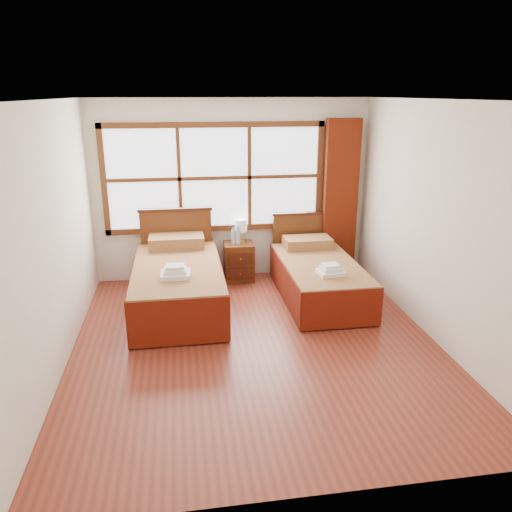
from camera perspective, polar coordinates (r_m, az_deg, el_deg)
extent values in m
plane|color=maroon|center=(5.65, -0.03, -9.95)|extent=(4.50, 4.50, 0.00)
plane|color=white|center=(4.98, -0.03, 17.45)|extent=(4.50, 4.50, 0.00)
plane|color=silver|center=(7.34, -2.76, 7.46)|extent=(4.00, 0.00, 4.00)
plane|color=silver|center=(5.26, -22.13, 1.78)|extent=(0.00, 4.50, 4.50)
plane|color=silver|center=(5.81, 19.90, 3.51)|extent=(0.00, 4.50, 4.50)
cube|color=white|center=(7.26, -4.74, 8.90)|extent=(3.00, 0.02, 1.40)
cube|color=#562A12|center=(7.39, -4.58, 3.20)|extent=(3.16, 0.06, 0.08)
cube|color=#562A12|center=(7.15, -4.89, 14.73)|extent=(3.16, 0.06, 0.08)
cube|color=#562A12|center=(7.29, -17.01, 8.22)|extent=(0.08, 0.06, 1.56)
cube|color=#562A12|center=(7.50, 7.23, 9.13)|extent=(0.08, 0.06, 1.56)
cube|color=#562A12|center=(7.22, -8.73, 8.70)|extent=(0.05, 0.05, 1.40)
cube|color=#562A12|center=(7.29, -0.76, 9.00)|extent=(0.05, 0.05, 1.40)
cube|color=#562A12|center=(7.24, -4.73, 8.87)|extent=(3.00, 0.05, 0.05)
cube|color=#621B09|center=(7.57, 9.59, 6.55)|extent=(0.50, 0.16, 2.30)
cube|color=#3C1A0C|center=(6.55, -8.82, -4.52)|extent=(0.98, 1.95, 0.32)
cube|color=#64220E|center=(6.44, -8.94, -2.12)|extent=(1.09, 2.16, 0.27)
cube|color=maroon|center=(6.53, -13.67, -3.67)|extent=(0.03, 2.16, 0.54)
cube|color=maroon|center=(6.52, -4.07, -3.21)|extent=(0.03, 2.16, 0.54)
cube|color=maroon|center=(5.51, -8.79, -7.54)|extent=(1.09, 0.03, 0.54)
cube|color=#64220E|center=(7.12, -9.07, 1.69)|extent=(0.76, 0.45, 0.17)
cube|color=#562A12|center=(7.38, -9.02, 1.15)|extent=(1.02, 0.06, 1.06)
cube|color=#3C1A0C|center=(7.24, -9.23, 5.25)|extent=(1.06, 0.08, 0.04)
cube|color=#3C1A0C|center=(6.80, 7.22, -3.74)|extent=(0.86, 1.72, 0.28)
cube|color=#64220E|center=(6.71, 7.31, -1.70)|extent=(0.96, 1.91, 0.23)
cube|color=maroon|center=(6.65, 3.25, -3.06)|extent=(0.03, 1.91, 0.48)
cube|color=maroon|center=(6.91, 11.13, -2.55)|extent=(0.03, 1.91, 0.48)
cube|color=maroon|center=(5.92, 9.78, -6.05)|extent=(0.96, 0.03, 0.48)
cube|color=#64220E|center=(7.29, 5.88, 1.55)|extent=(0.67, 0.39, 0.15)
cube|color=#562A12|center=(7.61, 5.26, 1.35)|extent=(0.90, 0.06, 0.94)
cube|color=#3C1A0C|center=(7.49, 5.36, 4.85)|extent=(0.94, 0.08, 0.04)
cube|color=#562A12|center=(7.37, -1.98, -0.66)|extent=(0.43, 0.38, 0.57)
cube|color=#3C1A0C|center=(7.22, -1.77, -2.03)|extent=(0.38, 0.02, 0.17)
cube|color=#3C1A0C|center=(7.14, -1.79, -0.31)|extent=(0.38, 0.02, 0.17)
sphere|color=olive|center=(7.20, -1.75, -2.08)|extent=(0.03, 0.03, 0.03)
sphere|color=olive|center=(7.12, -1.77, -0.36)|extent=(0.03, 0.03, 0.03)
cube|color=white|center=(5.99, -9.19, -2.11)|extent=(0.35, 0.31, 0.05)
cube|color=white|center=(5.97, -9.21, -1.65)|extent=(0.27, 0.23, 0.05)
cube|color=white|center=(5.95, -9.24, -1.23)|extent=(0.22, 0.19, 0.04)
cube|color=white|center=(6.26, 8.51, -1.87)|extent=(0.34, 0.30, 0.05)
cube|color=white|center=(6.24, 8.53, -1.47)|extent=(0.25, 0.23, 0.04)
cube|color=white|center=(6.23, 8.55, -1.11)|extent=(0.21, 0.19, 0.04)
cylinder|color=gold|center=(7.34, -1.70, 1.68)|extent=(0.11, 0.11, 0.02)
cylinder|color=gold|center=(7.32, -1.71, 2.31)|extent=(0.02, 0.02, 0.15)
cylinder|color=silver|center=(7.27, -1.72, 3.53)|extent=(0.18, 0.18, 0.18)
cylinder|color=#A4C2D3|center=(7.24, -2.60, 2.20)|extent=(0.06, 0.06, 0.20)
cylinder|color=blue|center=(7.21, -2.61, 3.08)|extent=(0.03, 0.03, 0.03)
cylinder|color=#A4C2D3|center=(7.22, -2.08, 2.27)|extent=(0.07, 0.07, 0.23)
cylinder|color=blue|center=(7.19, -2.09, 3.25)|extent=(0.03, 0.03, 0.03)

